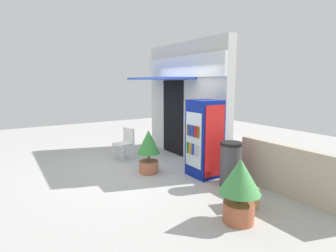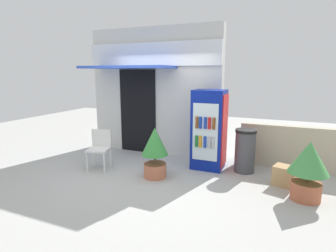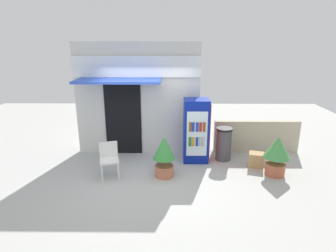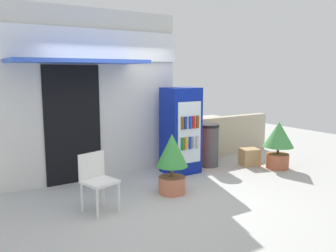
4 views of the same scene
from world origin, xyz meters
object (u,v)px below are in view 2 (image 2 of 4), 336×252
at_px(plastic_chair, 100,146).
at_px(cardboard_box, 285,176).
at_px(potted_plant_curbside, 308,166).
at_px(drink_cooler, 209,130).
at_px(potted_plant_near_shop, 155,149).
at_px(trash_bin, 245,151).

xyz_separation_m(plastic_chair, cardboard_box, (3.71, 0.59, -0.31)).
height_order(potted_plant_curbside, cardboard_box, potted_plant_curbside).
bearing_deg(plastic_chair, cardboard_box, 8.96).
bearing_deg(drink_cooler, cardboard_box, -13.51).
relative_size(drink_cooler, potted_plant_curbside, 1.73).
bearing_deg(potted_plant_near_shop, potted_plant_curbside, 1.86).
distance_m(plastic_chair, cardboard_box, 3.77).
height_order(potted_plant_near_shop, cardboard_box, potted_plant_near_shop).
bearing_deg(potted_plant_curbside, drink_cooler, 155.35).
distance_m(drink_cooler, cardboard_box, 1.73).
xyz_separation_m(plastic_chair, potted_plant_curbside, (4.04, 0.10, 0.09)).
bearing_deg(trash_bin, potted_plant_curbside, -39.70).
distance_m(drink_cooler, potted_plant_curbside, 2.08).
distance_m(drink_cooler, trash_bin, 0.86).
bearing_deg(cardboard_box, trash_bin, 151.11).
xyz_separation_m(potted_plant_near_shop, trash_bin, (1.60, 1.01, -0.11)).
bearing_deg(potted_plant_curbside, potted_plant_near_shop, -178.14).
xyz_separation_m(plastic_chair, trash_bin, (2.92, 1.02, -0.04)).
bearing_deg(potted_plant_near_shop, plastic_chair, -179.59).
bearing_deg(potted_plant_curbside, cardboard_box, 123.55).
relative_size(potted_plant_curbside, trash_bin, 1.09).
relative_size(plastic_chair, cardboard_box, 2.24).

